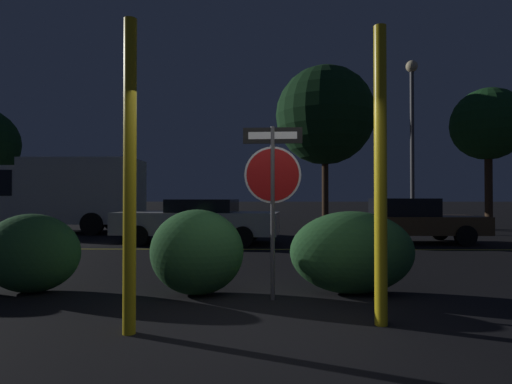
% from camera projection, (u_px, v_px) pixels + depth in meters
% --- Properties ---
extents(ground_plane, '(260.00, 260.00, 0.00)m').
position_uv_depth(ground_plane, '(254.00, 333.00, 4.12)').
color(ground_plane, black).
extents(road_center_stripe, '(42.83, 0.12, 0.01)m').
position_uv_depth(road_center_stripe, '(259.00, 249.00, 10.75)').
color(road_center_stripe, gold).
rests_on(road_center_stripe, ground_plane).
extents(stop_sign, '(0.82, 0.07, 2.38)m').
position_uv_depth(stop_sign, '(273.00, 177.00, 5.48)').
color(stop_sign, '#4C4C51').
rests_on(stop_sign, ground_plane).
extents(yellow_pole_left, '(0.13, 0.13, 3.26)m').
position_uv_depth(yellow_pole_left, '(130.00, 175.00, 4.12)').
color(yellow_pole_left, yellow).
rests_on(yellow_pole_left, ground_plane).
extents(yellow_pole_right, '(0.14, 0.14, 3.31)m').
position_uv_depth(yellow_pole_right, '(381.00, 175.00, 4.40)').
color(yellow_pole_right, yellow).
rests_on(yellow_pole_right, ground_plane).
extents(hedge_bush_1, '(1.43, 0.89, 1.16)m').
position_uv_depth(hedge_bush_1, '(31.00, 253.00, 5.88)').
color(hedge_bush_1, '#2D6633').
rests_on(hedge_bush_1, ground_plane).
extents(hedge_bush_2, '(1.35, 0.96, 1.23)m').
position_uv_depth(hedge_bush_2, '(197.00, 252.00, 5.75)').
color(hedge_bush_2, '#2D6633').
rests_on(hedge_bush_2, ground_plane).
extents(hedge_bush_3, '(1.81, 0.95, 1.20)m').
position_uv_depth(hedge_bush_3, '(352.00, 252.00, 5.82)').
color(hedge_bush_3, '#2D6633').
rests_on(hedge_bush_3, ground_plane).
extents(passing_car_2, '(5.12, 2.41, 1.35)m').
position_uv_depth(passing_car_2, '(199.00, 220.00, 12.22)').
color(passing_car_2, silver).
rests_on(passing_car_2, ground_plane).
extents(passing_car_3, '(4.43, 1.91, 1.37)m').
position_uv_depth(passing_car_3, '(407.00, 221.00, 12.29)').
color(passing_car_3, brown).
rests_on(passing_car_3, ground_plane).
extents(delivery_truck, '(6.93, 2.45, 2.92)m').
position_uv_depth(delivery_truck, '(49.00, 192.00, 15.91)').
color(delivery_truck, silver).
rests_on(delivery_truck, ground_plane).
extents(street_lamp, '(0.47, 0.47, 6.92)m').
position_uv_depth(street_lamp, '(412.00, 119.00, 15.99)').
color(street_lamp, '#4C4C51').
rests_on(street_lamp, ground_plane).
extents(tree_0, '(3.16, 3.16, 6.23)m').
position_uv_depth(tree_0, '(488.00, 125.00, 17.62)').
color(tree_0, '#422D1E').
rests_on(tree_0, ground_plane).
extents(tree_1, '(4.88, 4.88, 7.91)m').
position_uv_depth(tree_1, '(325.00, 116.00, 19.77)').
color(tree_1, '#422D1E').
rests_on(tree_1, ground_plane).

